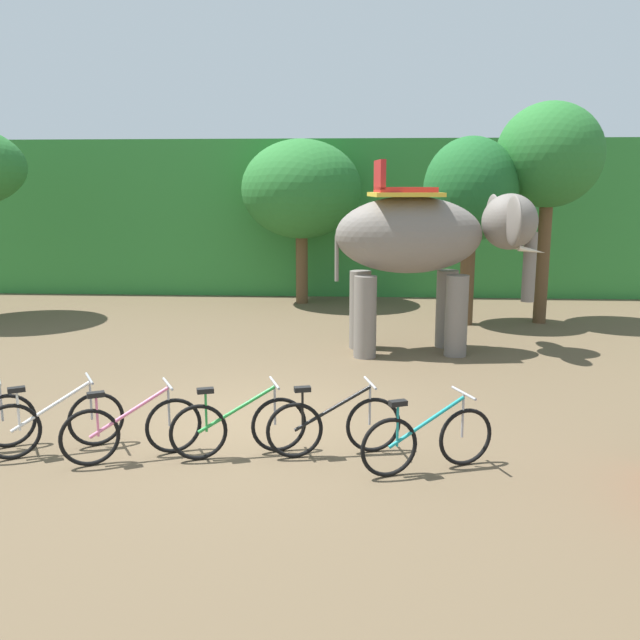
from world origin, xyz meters
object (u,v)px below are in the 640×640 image
Objects in this scene: elephant at (426,242)px; bike_pink at (132,429)px; tree_center_right at (549,157)px; bike_teal at (428,440)px; tree_far_right at (471,191)px; bike_black at (334,425)px; bike_white at (54,423)px; bike_green at (239,426)px; tree_far_left at (301,190)px.

elephant is 7.29m from bike_pink.
tree_center_right is 10.39m from bike_teal.
tree_far_right is 2.66× the size of bike_black.
bike_green is at bearing 0.67° from bike_white.
bike_white is at bearing -179.33° from bike_green.
tree_center_right is at bearing 68.50° from bike_teal.
bike_teal is (4.61, -0.29, 0.00)m from bike_white.
bike_green and bike_teal have the same top height.
bike_black is (-1.58, -5.51, -1.82)m from elephant.
tree_center_right reaches higher than bike_teal.
bike_white and bike_teal have the same top height.
bike_white and bike_green have the same top height.
tree_far_right is 9.37m from bike_teal.
tree_far_right is 2.87× the size of bike_pink.
tree_far_right reaches higher than bike_teal.
bike_teal is (1.11, -0.42, 0.00)m from bike_black.
bike_white and bike_black have the same top height.
tree_far_left is 2.74× the size of bike_black.
elephant reaches higher than bike_black.
tree_far_right is 9.26m from bike_black.
bike_white is 1.06m from bike_pink.
bike_green is 0.98× the size of bike_black.
tree_far_right is 0.85× the size of tree_center_right.
elephant is at bearing 74.00° from bike_black.
tree_far_right is 2.95× the size of bike_white.
tree_far_right is at bearing 78.79° from bike_teal.
tree_far_right reaches higher than bike_green.
tree_far_left is 5.06m from tree_far_right.
bike_green is 1.18m from bike_black.
bike_black is (1.36, -11.16, -2.80)m from tree_far_left.
bike_teal is at bearing -7.95° from bike_green.
bike_pink is at bearing -124.82° from elephant.
tree_center_right reaches higher than bike_black.
bike_white is (-8.19, -8.78, -3.57)m from tree_center_right.
bike_pink is at bearing -128.62° from tree_center_right.
tree_far_left is 11.60m from bike_green.
tree_center_right is 3.20× the size of bike_green.
elephant is at bearing -134.70° from tree_center_right.
tree_far_left is 1.03× the size of tree_far_right.
bike_teal is (2.29, -0.32, 0.00)m from bike_green.
tree_center_right is 3.13× the size of bike_black.
bike_white is (-6.35, -8.49, -2.78)m from tree_far_right.
bike_green is at bearing -115.45° from tree_far_right.
tree_far_left is at bearing 90.95° from bike_green.
tree_far_right is 2.02m from tree_center_right.
bike_teal is (-0.47, -5.93, -1.82)m from elephant.
bike_pink is (-5.31, -8.64, -2.78)m from tree_far_right.
tree_center_right is 3.39× the size of bike_pink.
tree_far_left is 2.79× the size of bike_green.
elephant reaches higher than bike_white.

